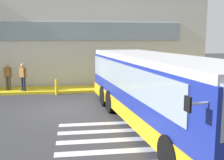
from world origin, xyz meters
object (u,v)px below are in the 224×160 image
at_px(passenger_by_doorway, 8,75).
at_px(bus_main_foreground, 156,92).
at_px(safety_bollard_yellow, 57,87).
at_px(passenger_at_curb_edge, 23,76).

bearing_deg(passenger_by_doorway, bus_main_foreground, -47.01).
relative_size(bus_main_foreground, passenger_by_doorway, 6.91).
xyz_separation_m(bus_main_foreground, safety_bollard_yellow, (-4.11, 6.51, -0.88)).
bearing_deg(safety_bollard_yellow, passenger_by_doorway, 159.78).
distance_m(passenger_at_curb_edge, safety_bollard_yellow, 2.23).
bearing_deg(bus_main_foreground, passenger_by_doorway, 132.99).
height_order(passenger_by_doorway, safety_bollard_yellow, passenger_by_doorway).
bearing_deg(passenger_at_curb_edge, passenger_by_doorway, 156.76).
distance_m(passenger_by_doorway, passenger_at_curb_edge, 1.05).
bearing_deg(safety_bollard_yellow, passenger_at_curb_edge, 161.27).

